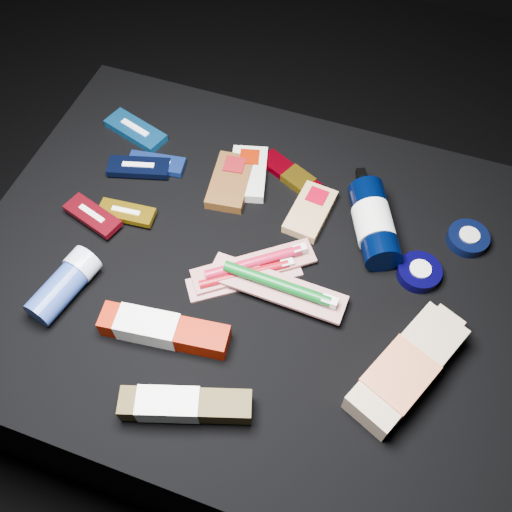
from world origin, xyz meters
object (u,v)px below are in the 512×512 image
(bodywash_bottle, at_px, (405,370))
(lotion_bottle, at_px, (374,223))
(deodorant_stick, at_px, (65,285))
(toothpaste_carton_red, at_px, (159,329))

(bodywash_bottle, bearing_deg, lotion_bottle, 137.68)
(bodywash_bottle, distance_m, deodorant_stick, 0.57)
(toothpaste_carton_red, bearing_deg, bodywash_bottle, 1.93)
(lotion_bottle, relative_size, bodywash_bottle, 0.88)
(deodorant_stick, bearing_deg, toothpaste_carton_red, 6.11)
(lotion_bottle, height_order, toothpaste_carton_red, lotion_bottle)
(bodywash_bottle, bearing_deg, deodorant_stick, -151.63)
(bodywash_bottle, height_order, deodorant_stick, deodorant_stick)
(deodorant_stick, bearing_deg, lotion_bottle, 44.57)
(lotion_bottle, xyz_separation_m, toothpaste_carton_red, (-0.28, -0.31, -0.01))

